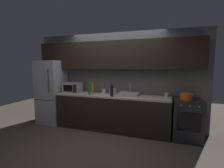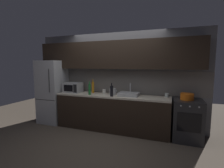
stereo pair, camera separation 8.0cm
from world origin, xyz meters
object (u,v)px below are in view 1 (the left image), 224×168
at_px(refrigerator, 52,92).
at_px(mug_white, 104,91).
at_px(wine_bottle_dark, 112,91).
at_px(mug_clear, 167,95).
at_px(oven_range, 187,120).
at_px(wine_bottle_green, 90,89).
at_px(kettle, 113,92).
at_px(wine_bottle_amber, 93,87).
at_px(microwave, 73,88).
at_px(cooking_pot, 187,96).

relative_size(refrigerator, mug_white, 18.40).
height_order(wine_bottle_dark, mug_clear, wine_bottle_dark).
distance_m(oven_range, wine_bottle_green, 2.38).
distance_m(wine_bottle_dark, wine_bottle_green, 0.60).
height_order(kettle, mug_clear, kettle).
relative_size(wine_bottle_green, wine_bottle_amber, 0.92).
xyz_separation_m(wine_bottle_dark, wine_bottle_amber, (-0.64, 0.30, 0.02)).
distance_m(oven_range, kettle, 1.83).
bearing_deg(wine_bottle_green, wine_bottle_dark, -2.97).
relative_size(kettle, mug_white, 2.05).
height_order(microwave, wine_bottle_dark, wine_bottle_dark).
bearing_deg(microwave, wine_bottle_green, -16.48).
height_order(oven_range, cooking_pot, cooking_pot).
bearing_deg(mug_white, kettle, -29.77).
relative_size(refrigerator, mug_clear, 18.59).
xyz_separation_m(microwave, wine_bottle_green, (0.60, -0.18, 0.01)).
bearing_deg(mug_white, mug_clear, -1.51).
bearing_deg(kettle, oven_range, -1.04).
height_order(mug_white, mug_clear, same).
bearing_deg(wine_bottle_dark, cooking_pot, 6.50).
relative_size(wine_bottle_green, mug_clear, 3.57).
distance_m(refrigerator, wine_bottle_green, 1.30).
bearing_deg(kettle, refrigerator, -179.05).
relative_size(oven_range, kettle, 4.57).
distance_m(microwave, wine_bottle_green, 0.62).
xyz_separation_m(microwave, mug_clear, (2.45, 0.15, -0.09)).
bearing_deg(refrigerator, kettle, 0.95).
height_order(microwave, kettle, microwave).
bearing_deg(cooking_pot, wine_bottle_amber, 177.19).
relative_size(microwave, mug_white, 4.78).
xyz_separation_m(refrigerator, wine_bottle_dark, (1.88, -0.19, 0.15)).
height_order(oven_range, wine_bottle_dark, wine_bottle_dark).
relative_size(wine_bottle_dark, mug_clear, 3.42).
distance_m(wine_bottle_amber, mug_white, 0.32).
bearing_deg(microwave, mug_clear, 3.43).
distance_m(oven_range, microwave, 2.96).
height_order(oven_range, kettle, kettle).
bearing_deg(mug_white, cooking_pot, -5.84).
bearing_deg(cooking_pot, oven_range, -2.53).
bearing_deg(refrigerator, mug_white, 7.75).
xyz_separation_m(kettle, cooking_pot, (1.72, -0.03, -0.01)).
bearing_deg(microwave, wine_bottle_dark, -9.83).
distance_m(oven_range, mug_clear, 0.69).
relative_size(microwave, kettle, 2.33).
bearing_deg(wine_bottle_green, refrigerator, 172.93).
xyz_separation_m(refrigerator, wine_bottle_amber, (1.24, 0.11, 0.17)).
bearing_deg(refrigerator, wine_bottle_green, -7.07).
xyz_separation_m(refrigerator, kettle, (1.83, 0.03, 0.10)).
height_order(microwave, mug_clear, microwave).
height_order(wine_bottle_dark, wine_bottle_green, wine_bottle_green).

